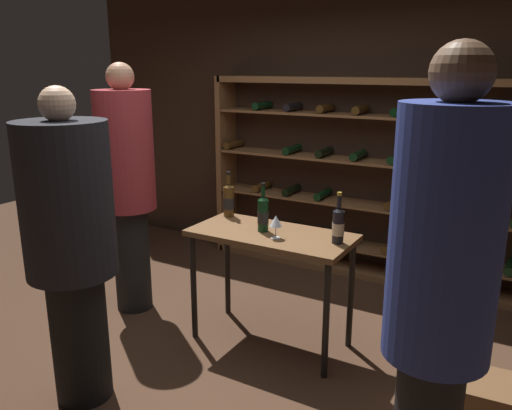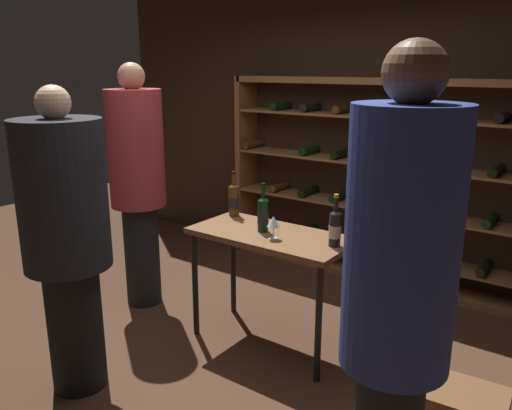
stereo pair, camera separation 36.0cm
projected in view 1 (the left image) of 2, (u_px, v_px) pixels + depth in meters
name	position (u px, v px, depth m)	size (l,w,h in m)	color
ground_plane	(222.00, 353.00, 3.68)	(10.25, 10.25, 0.00)	#472D1E
back_wall	(339.00, 125.00, 5.08)	(5.99, 0.10, 2.84)	#332319
wine_rack	(360.00, 180.00, 4.88)	(3.04, 0.32, 1.89)	brown
tasting_table	(271.00, 246.00, 3.65)	(1.15, 0.56, 0.85)	brown
person_guest_blue_shirt	(70.00, 237.00, 2.94)	(0.52, 0.52, 1.89)	black
person_bystander_dark_jacket	(440.00, 292.00, 1.95)	(0.41, 0.41, 2.07)	black
person_guest_plum_blouse	(127.00, 179.00, 4.10)	(0.45, 0.45, 2.01)	black
wine_crate	(468.00, 403.00, 2.88)	(0.48, 0.34, 0.32)	brown
wine_bottle_black_capsule	(338.00, 225.00, 3.37)	(0.08, 0.08, 0.35)	black
wine_bottle_amber_reserve	(229.00, 200.00, 3.98)	(0.09, 0.09, 0.35)	#4C3314
wine_bottle_green_slim	(263.00, 214.00, 3.62)	(0.08, 0.08, 0.35)	black
wine_glass_stemmed_right	(276.00, 222.00, 3.47)	(0.09, 0.09, 0.16)	silver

